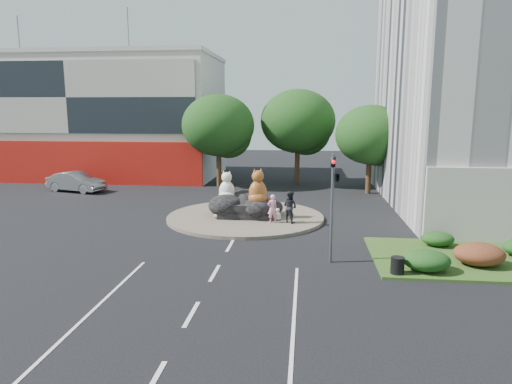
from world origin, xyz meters
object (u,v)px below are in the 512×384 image
pedestrian_dark (290,207)px  cat_white (227,186)px  kitten_white (278,214)px  parked_car (76,182)px  litter_bin (397,265)px  pedestrian_pink (272,208)px  cat_tabby (258,186)px  kitten_calico (218,211)px

pedestrian_dark → cat_white: bearing=14.6°
kitten_white → parked_car: (-17.75, 9.10, 0.25)m
cat_white → litter_bin: 13.28m
pedestrian_pink → litter_bin: bearing=99.2°
cat_white → litter_bin: (8.93, -9.70, -1.60)m
cat_white → parked_car: (-14.40, 7.92, -1.24)m
cat_white → parked_car: cat_white is taller
parked_car → litter_bin: parked_car is taller
litter_bin → cat_white: bearing=132.6°
cat_tabby → parked_car: size_ratio=0.44×
cat_white → kitten_white: bearing=-12.6°
kitten_white → pedestrian_pink: size_ratio=0.46×
kitten_calico → parked_car: 16.66m
kitten_white → pedestrian_pink: 0.82m
pedestrian_pink → cat_white: bearing=-57.7°
kitten_calico → kitten_white: size_ratio=1.20×
pedestrian_dark → kitten_white: bearing=2.4°
cat_white → kitten_white: (3.35, -1.18, -1.49)m
pedestrian_pink → parked_car: (-17.48, 9.72, -0.21)m
pedestrian_dark → parked_car: bearing=9.7°
parked_car → kitten_white: bearing=-102.5°
parked_car → litter_bin: (23.33, -17.62, -0.37)m
pedestrian_pink → litter_bin: pedestrian_pink is taller
pedestrian_dark → parked_car: (-18.53, 9.64, -0.32)m
kitten_calico → kitten_white: kitten_calico is taller
kitten_calico → litter_bin: bearing=-20.6°
cat_tabby → parked_car: 18.68m
kitten_white → pedestrian_dark: bearing=-48.7°
kitten_calico → kitten_white: bearing=21.1°
pedestrian_dark → cat_tabby: bearing=11.8°
pedestrian_pink → pedestrian_dark: pedestrian_dark is taller
cat_tabby → pedestrian_dark: cat_tabby is taller
cat_tabby → kitten_calico: cat_tabby is taller
cat_white → parked_car: bearing=158.0°
parked_car → litter_bin: 29.24m
cat_white → kitten_white: 3.85m
pedestrian_dark → litter_bin: pedestrian_dark is taller
kitten_white → cat_white: bearing=146.7°
cat_tabby → kitten_calico: bearing=154.5°
parked_car → pedestrian_pink: bearing=-104.5°
pedestrian_dark → litter_bin: (4.80, -7.98, -0.69)m
pedestrian_pink → pedestrian_dark: bearing=157.0°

